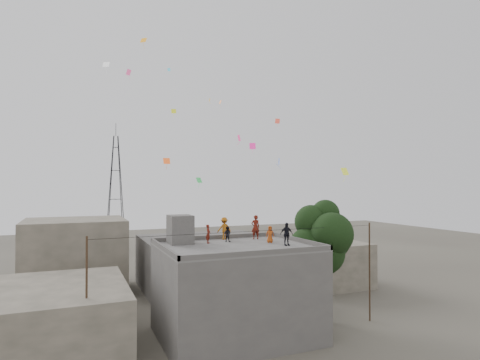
% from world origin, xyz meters
% --- Properties ---
extents(ground, '(140.00, 140.00, 0.00)m').
position_xyz_m(ground, '(0.00, 0.00, 0.00)').
color(ground, '#454139').
rests_on(ground, ground).
extents(main_building, '(10.00, 8.00, 6.10)m').
position_xyz_m(main_building, '(0.00, 0.00, 3.05)').
color(main_building, '#4E4C49').
rests_on(main_building, ground).
extents(parapet, '(10.00, 8.00, 0.30)m').
position_xyz_m(parapet, '(0.00, 0.00, 6.25)').
color(parapet, '#4E4C49').
rests_on(parapet, main_building).
extents(stair_head_box, '(1.60, 1.80, 2.00)m').
position_xyz_m(stair_head_box, '(-3.20, 2.60, 7.10)').
color(stair_head_box, '#4E4C49').
rests_on(stair_head_box, main_building).
extents(neighbor_west, '(8.00, 10.00, 4.00)m').
position_xyz_m(neighbor_west, '(-11.00, 2.00, 2.00)').
color(neighbor_west, '#585245').
rests_on(neighbor_west, ground).
extents(neighbor_north, '(12.00, 9.00, 5.00)m').
position_xyz_m(neighbor_north, '(2.00, 14.00, 2.50)').
color(neighbor_north, '#4E4C49').
rests_on(neighbor_north, ground).
extents(neighbor_northwest, '(9.00, 8.00, 7.00)m').
position_xyz_m(neighbor_northwest, '(-10.00, 16.00, 3.50)').
color(neighbor_northwest, '#585245').
rests_on(neighbor_northwest, ground).
extents(neighbor_east, '(7.00, 8.00, 4.40)m').
position_xyz_m(neighbor_east, '(14.00, 10.00, 2.20)').
color(neighbor_east, '#585245').
rests_on(neighbor_east, ground).
extents(tree, '(4.90, 4.60, 9.10)m').
position_xyz_m(tree, '(7.37, 0.60, 6.10)').
color(tree, black).
rests_on(tree, ground).
extents(utility_line, '(20.12, 0.62, 7.40)m').
position_xyz_m(utility_line, '(0.50, -1.25, 3.83)').
color(utility_line, black).
rests_on(utility_line, ground).
extents(transmission_tower, '(2.97, 2.97, 20.01)m').
position_xyz_m(transmission_tower, '(-4.00, 40.00, 9.07)').
color(transmission_tower, black).
rests_on(transmission_tower, ground).
extents(person_red_adult, '(0.70, 0.48, 1.84)m').
position_xyz_m(person_red_adult, '(2.69, 2.64, 7.02)').
color(person_red_adult, '#61190F').
rests_on(person_red_adult, main_building).
extents(person_orange_child, '(0.68, 0.56, 1.20)m').
position_xyz_m(person_orange_child, '(2.83, 0.47, 6.70)').
color(person_orange_child, '#B64914').
rests_on(person_orange_child, main_building).
extents(person_dark_child, '(0.69, 0.68, 1.12)m').
position_xyz_m(person_dark_child, '(0.20, 2.15, 6.66)').
color(person_dark_child, black).
rests_on(person_dark_child, main_building).
extents(person_dark_adult, '(0.94, 0.44, 1.57)m').
position_xyz_m(person_dark_adult, '(3.26, -1.15, 6.88)').
color(person_dark_adult, black).
rests_on(person_dark_adult, main_building).
extents(person_orange_adult, '(1.09, 0.63, 1.69)m').
position_xyz_m(person_orange_adult, '(0.42, 3.40, 6.94)').
color(person_orange_adult, '#A95C13').
rests_on(person_orange_adult, main_building).
extents(person_red_child, '(0.52, 0.58, 1.33)m').
position_xyz_m(person_red_child, '(-1.33, 1.94, 6.76)').
color(person_red_child, maroon).
rests_on(person_red_child, main_building).
extents(kites, '(16.56, 19.72, 12.73)m').
position_xyz_m(kites, '(1.15, 6.92, 15.40)').
color(kites, '#EA5318').
rests_on(kites, ground).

